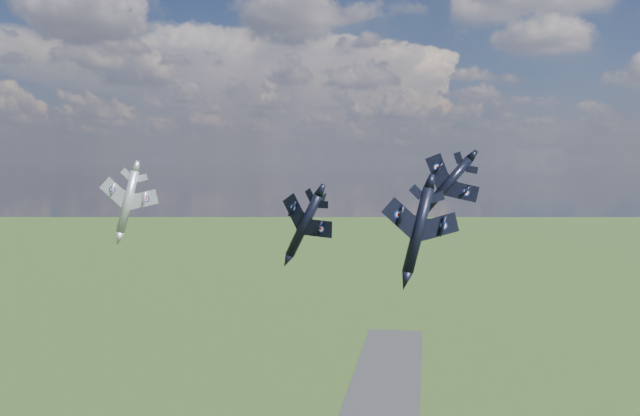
% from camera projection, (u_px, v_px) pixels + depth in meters
% --- Properties ---
extents(jet_lead_navy, '(14.24, 16.05, 7.11)m').
position_uv_depth(jet_lead_navy, '(304.00, 225.00, 83.92)').
color(jet_lead_navy, black).
extents(jet_right_navy, '(13.58, 15.69, 4.96)m').
position_uv_depth(jet_right_navy, '(418.00, 230.00, 68.86)').
color(jet_right_navy, black).
extents(jet_high_navy, '(13.81, 18.16, 10.31)m').
position_uv_depth(jet_high_navy, '(446.00, 186.00, 106.45)').
color(jet_high_navy, black).
extents(jet_left_silver, '(12.31, 15.22, 5.33)m').
position_uv_depth(jet_left_silver, '(128.00, 202.00, 97.81)').
color(jet_left_silver, '#ADB0B8').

